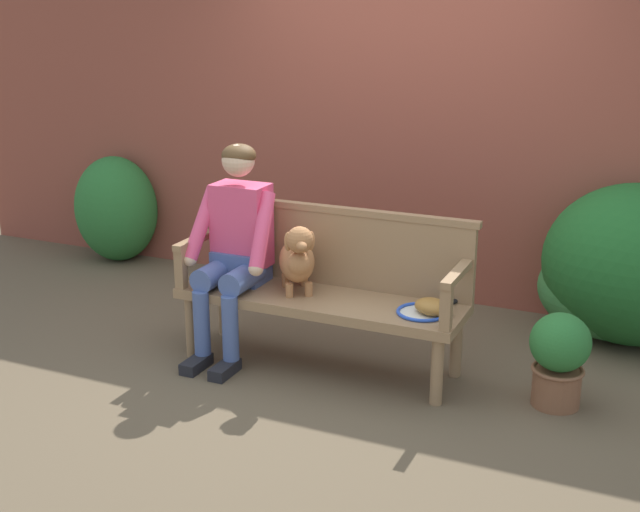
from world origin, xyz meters
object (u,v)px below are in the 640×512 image
at_px(potted_plant, 559,356).
at_px(tennis_racket, 425,311).
at_px(baseball_glove, 432,307).
at_px(dog_on_bench, 298,258).
at_px(person_seated, 235,242).
at_px(garden_bench, 320,305).

bearing_deg(potted_plant, tennis_racket, -174.44).
bearing_deg(baseball_glove, dog_on_bench, -157.14).
bearing_deg(baseball_glove, potted_plant, 29.94).
bearing_deg(tennis_racket, potted_plant, 5.56).
bearing_deg(person_seated, potted_plant, 2.28).
relative_size(garden_bench, tennis_racket, 3.09).
bearing_deg(baseball_glove, person_seated, -156.95).
relative_size(garden_bench, baseball_glove, 7.97).
relative_size(person_seated, potted_plant, 2.46).
xyz_separation_m(dog_on_bench, potted_plant, (1.55, 0.08, -0.39)).
distance_m(garden_bench, person_seated, 0.65).
relative_size(garden_bench, potted_plant, 3.26).
height_order(dog_on_bench, tennis_racket, dog_on_bench).
height_order(person_seated, tennis_racket, person_seated).
height_order(baseball_glove, potted_plant, baseball_glove).
height_order(dog_on_bench, baseball_glove, dog_on_bench).
height_order(garden_bench, person_seated, person_seated).
bearing_deg(tennis_racket, dog_on_bench, -179.69).
xyz_separation_m(baseball_glove, potted_plant, (0.70, 0.08, -0.21)).
distance_m(person_seated, potted_plant, 2.02).
height_order(garden_bench, tennis_racket, tennis_racket).
height_order(person_seated, dog_on_bench, person_seated).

